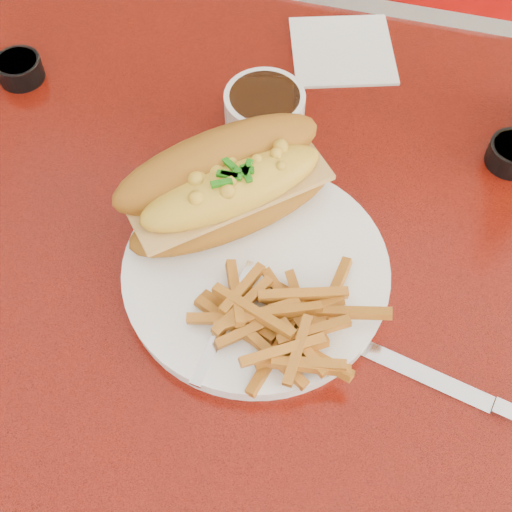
% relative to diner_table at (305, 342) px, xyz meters
% --- Properties ---
extents(ground, '(8.00, 8.00, 0.00)m').
position_rel_diner_table_xyz_m(ground, '(0.00, 0.00, -0.61)').
color(ground, beige).
rests_on(ground, ground).
extents(diner_table, '(1.23, 0.83, 0.77)m').
position_rel_diner_table_xyz_m(diner_table, '(0.00, 0.00, 0.00)').
color(diner_table, '#B81B0B').
rests_on(diner_table, ground).
extents(booth_bench_far, '(1.20, 0.51, 0.90)m').
position_rel_diner_table_xyz_m(booth_bench_far, '(0.00, 0.81, -0.32)').
color(booth_bench_far, '#A70E0B').
rests_on(booth_bench_far, ground).
extents(dinner_plate, '(0.30, 0.30, 0.02)m').
position_rel_diner_table_xyz_m(dinner_plate, '(-0.05, -0.02, 0.17)').
color(dinner_plate, white).
rests_on(dinner_plate, diner_table).
extents(mac_hoagie, '(0.23, 0.22, 0.10)m').
position_rel_diner_table_xyz_m(mac_hoagie, '(-0.10, 0.04, 0.22)').
color(mac_hoagie, '#A3651A').
rests_on(mac_hoagie, dinner_plate).
extents(fries_pile, '(0.15, 0.14, 0.03)m').
position_rel_diner_table_xyz_m(fries_pile, '(-0.01, -0.07, 0.20)').
color(fries_pile, orange).
rests_on(fries_pile, dinner_plate).
extents(fork, '(0.04, 0.16, 0.00)m').
position_rel_diner_table_xyz_m(fork, '(-0.06, -0.07, 0.18)').
color(fork, silver).
rests_on(fork, dinner_plate).
extents(gravy_ramekin, '(0.10, 0.10, 0.05)m').
position_rel_diner_table_xyz_m(gravy_ramekin, '(-0.09, 0.17, 0.19)').
color(gravy_ramekin, white).
rests_on(gravy_ramekin, diner_table).
extents(sauce_cup_left, '(0.06, 0.06, 0.03)m').
position_rel_diner_table_xyz_m(sauce_cup_left, '(-0.39, 0.17, 0.18)').
color(sauce_cup_left, black).
rests_on(sauce_cup_left, diner_table).
extents(knife, '(0.21, 0.06, 0.01)m').
position_rel_diner_table_xyz_m(knife, '(0.17, -0.09, 0.16)').
color(knife, silver).
rests_on(knife, diner_table).
extents(paper_napkin, '(0.15, 0.15, 0.00)m').
position_rel_diner_table_xyz_m(paper_napkin, '(-0.03, 0.31, 0.16)').
color(paper_napkin, white).
rests_on(paper_napkin, diner_table).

